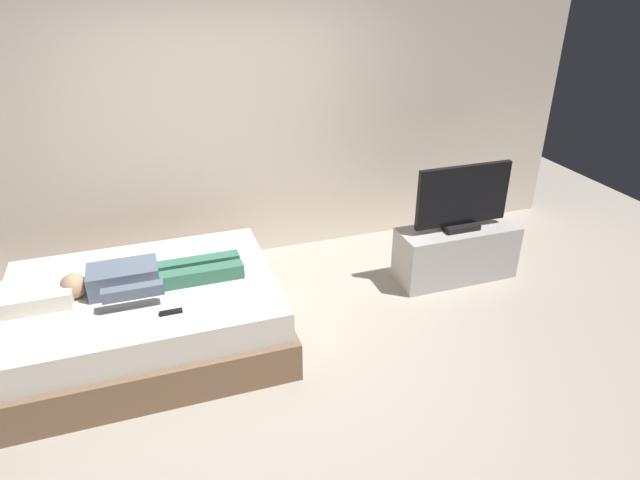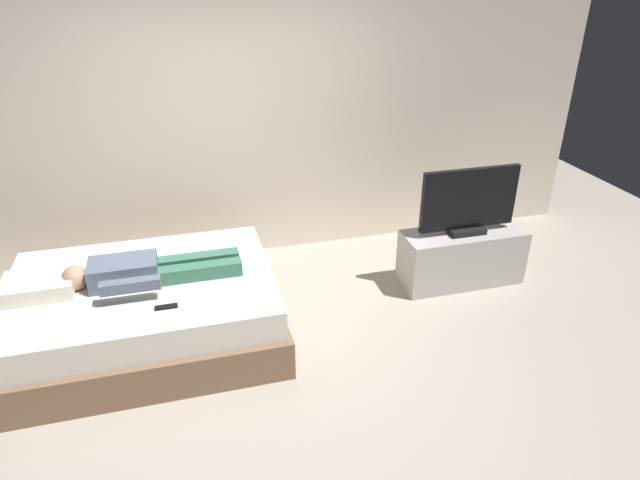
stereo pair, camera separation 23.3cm
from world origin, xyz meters
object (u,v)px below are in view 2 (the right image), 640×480
object	(u,v)px
person	(142,271)
tv_stand	(461,257)
pillow	(39,286)
remote	(166,307)
tv	(469,202)
bed	(145,312)

from	to	relation	value
person	tv_stand	world-z (taller)	person
person	tv_stand	xyz separation A→B (m)	(2.72, 0.19, -0.37)
pillow	tv_stand	distance (m)	3.44
remote	tv	world-z (taller)	tv
tv_stand	tv	size ratio (longest dim) A/B	1.25
remote	tv	bearing A→B (deg)	13.03
bed	remote	size ratio (longest dim) A/B	13.27
bed	remote	bearing A→B (deg)	-66.87
bed	remote	xyz separation A→B (m)	(0.18, -0.42, 0.29)
person	tv	size ratio (longest dim) A/B	1.43
pillow	person	size ratio (longest dim) A/B	0.38
bed	tv_stand	distance (m)	2.75
person	tv	bearing A→B (deg)	3.97
bed	tv_stand	bearing A→B (deg)	3.59
remote	pillow	bearing A→B (deg)	153.77
pillow	tv	world-z (taller)	tv
pillow	person	distance (m)	0.70
pillow	remote	size ratio (longest dim) A/B	3.20
pillow	tv_stand	size ratio (longest dim) A/B	0.44
tv_stand	tv	world-z (taller)	tv
bed	person	bearing A→B (deg)	-29.89
bed	remote	distance (m)	0.54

